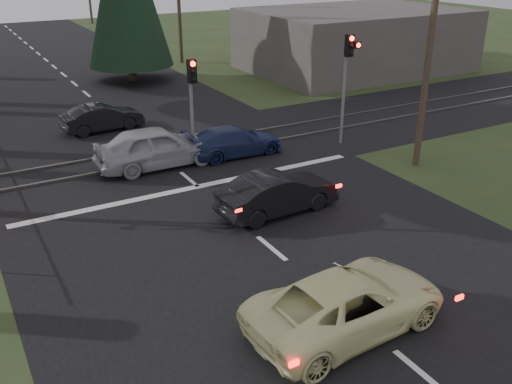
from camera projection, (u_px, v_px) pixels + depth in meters
ground at (334, 300)px, 14.11m from camera, size 120.00×120.00×0.00m
road at (179, 171)px, 22.07m from camera, size 14.00×100.00×0.01m
rail_corridor at (160, 155)px, 23.66m from camera, size 120.00×8.00×0.01m
stop_line at (198, 187)px, 20.63m from camera, size 13.00×0.35×0.00m
rail_near at (167, 160)px, 23.01m from camera, size 120.00×0.12×0.10m
rail_far at (153, 149)px, 24.28m from camera, size 120.00×0.12×0.10m
traffic_signal_right at (348, 68)px, 23.72m from camera, size 0.68×0.48×4.70m
traffic_signal_center at (192, 93)px, 21.93m from camera, size 0.32×0.48×4.10m
utility_pole_near at (430, 44)px, 20.82m from camera, size 1.80×0.26×9.00m
building_right at (355, 40)px, 38.94m from camera, size 14.00×10.00×4.00m
cream_coupe at (347, 303)px, 12.85m from camera, size 5.01×2.55×1.36m
dark_hatchback at (278, 193)px, 18.44m from camera, size 4.16×1.68×1.34m
silver_car at (157, 147)px, 22.19m from camera, size 4.79×1.97×1.63m
blue_sedan at (234, 141)px, 23.49m from camera, size 4.17×1.76×1.20m
dark_car_far at (102, 118)px, 26.56m from camera, size 3.81×1.57×1.23m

